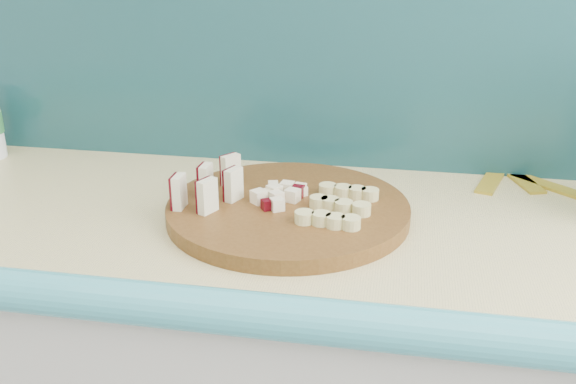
# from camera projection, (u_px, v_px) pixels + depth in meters

# --- Properties ---
(backsplash) EXTENTS (2.20, 0.02, 0.50)m
(backsplash) POSITION_uv_depth(u_px,v_px,m) (342.00, 43.00, 1.25)
(backsplash) COLOR teal
(backsplash) RESTS_ON kitchen_counter
(cutting_board) EXTENTS (0.48, 0.48, 0.03)m
(cutting_board) POSITION_uv_depth(u_px,v_px,m) (288.00, 210.00, 1.09)
(cutting_board) COLOR #472A0F
(cutting_board) RESTS_ON kitchen_counter
(apple_wedges) EXTENTS (0.10, 0.16, 0.06)m
(apple_wedges) POSITION_uv_depth(u_px,v_px,m) (211.00, 184.00, 1.09)
(apple_wedges) COLOR beige
(apple_wedges) RESTS_ON cutting_board
(apple_chunks) EXTENTS (0.07, 0.07, 0.02)m
(apple_chunks) POSITION_uv_depth(u_px,v_px,m) (274.00, 195.00, 1.09)
(apple_chunks) COLOR #FEF1CB
(apple_chunks) RESTS_ON cutting_board
(banana_slices) EXTENTS (0.13, 0.17, 0.02)m
(banana_slices) POSITION_uv_depth(u_px,v_px,m) (338.00, 205.00, 1.05)
(banana_slices) COLOR #D0C97F
(banana_slices) RESTS_ON cutting_board
(banana_peel) EXTENTS (0.21, 0.17, 0.01)m
(banana_peel) POSITION_uv_depth(u_px,v_px,m) (520.00, 181.00, 1.24)
(banana_peel) COLOR gold
(banana_peel) RESTS_ON kitchen_counter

